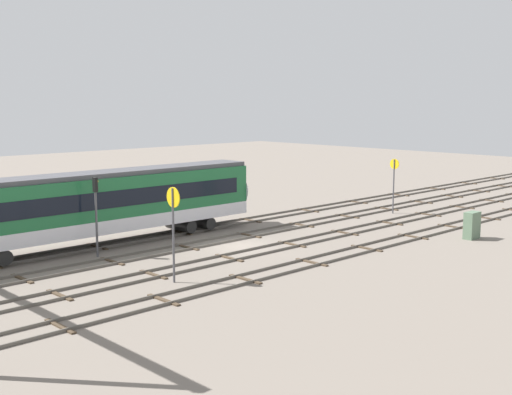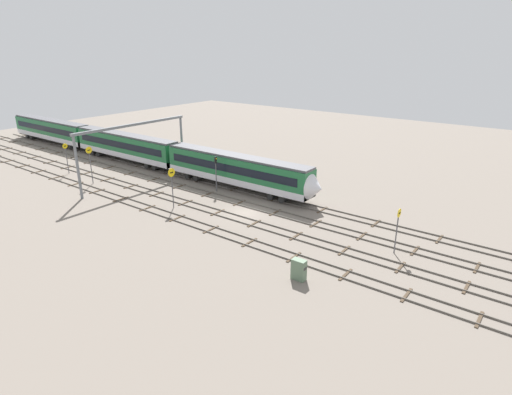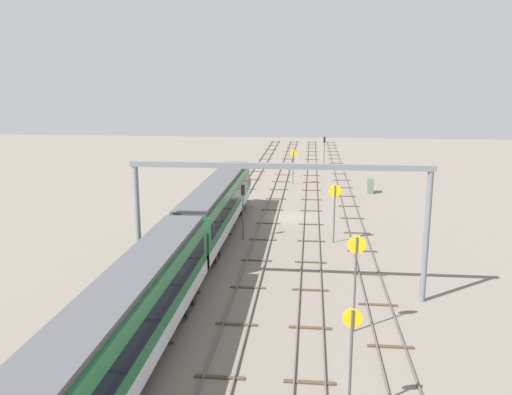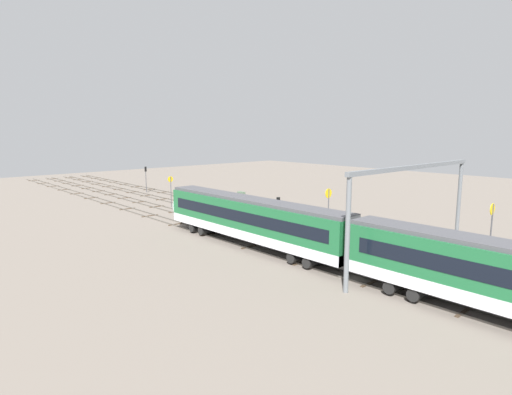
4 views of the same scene
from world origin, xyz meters
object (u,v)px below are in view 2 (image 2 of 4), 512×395
object	(u,v)px
signal_light_trackside_departure	(216,169)
train	(128,147)
relay_cabinet	(299,270)
speed_sign_far_trackside	(172,181)
speed_sign_near_foreground	(90,160)
speed_sign_distant_end	(66,154)
speed_sign_mid_trackside	(398,225)
overhead_gantry	(134,138)

from	to	relation	value
signal_light_trackside_departure	train	bearing A→B (deg)	173.85
relay_cabinet	train	bearing A→B (deg)	160.41
train	speed_sign_far_trackside	distance (m)	24.90
train	speed_sign_near_foreground	world-z (taller)	speed_sign_near_foreground
relay_cabinet	speed_sign_distant_end	bearing A→B (deg)	172.98
speed_sign_near_foreground	speed_sign_far_trackside	xyz separation A→B (m)	(16.87, 0.45, -0.19)
speed_sign_mid_trackside	overhead_gantry	bearing A→B (deg)	-179.42
train	speed_sign_near_foreground	distance (m)	12.29
overhead_gantry	speed_sign_far_trackside	size ratio (longest dim) A/B	3.72
speed_sign_mid_trackside	relay_cabinet	world-z (taller)	speed_sign_mid_trackside
speed_sign_far_trackside	signal_light_trackside_departure	size ratio (longest dim) A/B	1.03
train	signal_light_trackside_departure	world-z (taller)	train
signal_light_trackside_departure	speed_sign_distant_end	bearing A→B (deg)	-162.98
speed_sign_distant_end	relay_cabinet	world-z (taller)	speed_sign_distant_end
speed_sign_near_foreground	overhead_gantry	bearing A→B (deg)	43.94
speed_sign_mid_trackside	train	bearing A→B (deg)	173.16
overhead_gantry	speed_sign_far_trackside	world-z (taller)	overhead_gantry
train	overhead_gantry	bearing A→B (deg)	-31.10
speed_sign_distant_end	speed_sign_near_foreground	bearing A→B (deg)	-5.58
train	speed_sign_distant_end	distance (m)	10.28
train	speed_sign_mid_trackside	bearing A→B (deg)	-6.84
speed_sign_near_foreground	speed_sign_distant_end	distance (m)	7.93
speed_sign_near_foreground	speed_sign_distant_end	world-z (taller)	speed_sign_near_foreground
speed_sign_near_foreground	relay_cabinet	size ratio (longest dim) A/B	2.91
relay_cabinet	overhead_gantry	bearing A→B (deg)	164.38
overhead_gantry	speed_sign_near_foreground	xyz separation A→B (m)	(-4.69, -4.52, -2.95)
speed_sign_near_foreground	speed_sign_far_trackside	size ratio (longest dim) A/B	1.08
overhead_gantry	train	bearing A→B (deg)	148.90
overhead_gantry	speed_sign_mid_trackside	world-z (taller)	overhead_gantry
speed_sign_near_foreground	speed_sign_mid_trackside	xyz separation A→B (m)	(43.44, 4.91, -0.60)
speed_sign_far_trackside	relay_cabinet	world-z (taller)	speed_sign_far_trackside
speed_sign_far_trackside	speed_sign_distant_end	size ratio (longest dim) A/B	1.06
overhead_gantry	speed_sign_near_foreground	bearing A→B (deg)	-136.06
speed_sign_distant_end	signal_light_trackside_departure	xyz separation A→B (m)	(24.83, 7.60, 0.16)
speed_sign_far_trackside	speed_sign_distant_end	xyz separation A→B (m)	(-24.74, 0.32, -0.39)
speed_sign_near_foreground	signal_light_trackside_departure	bearing A→B (deg)	26.27
speed_sign_distant_end	speed_sign_far_trackside	bearing A→B (deg)	-0.75
train	speed_sign_distant_end	size ratio (longest dim) A/B	15.64
speed_sign_near_foreground	signal_light_trackside_departure	size ratio (longest dim) A/B	1.12
speed_sign_mid_trackside	speed_sign_distant_end	bearing A→B (deg)	-175.38
speed_sign_far_trackside	signal_light_trackside_departure	world-z (taller)	speed_sign_far_trackside
overhead_gantry	signal_light_trackside_departure	xyz separation A→B (m)	(12.27, 3.85, -3.37)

